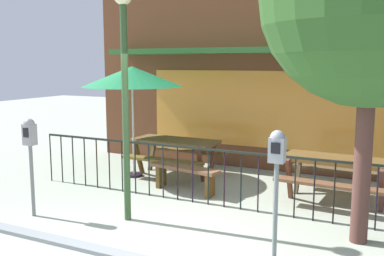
% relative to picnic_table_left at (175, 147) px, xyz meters
% --- Properties ---
extents(ground, '(40.00, 40.00, 0.00)m').
position_rel_picnic_table_left_xyz_m(ground, '(1.70, -3.24, -0.61)').
color(ground, '#9FA796').
extents(pub_storefront, '(8.96, 1.24, 4.93)m').
position_rel_picnic_table_left_xyz_m(pub_storefront, '(1.70, 1.57, 1.84)').
color(pub_storefront, '#432120').
rests_on(pub_storefront, ground).
extents(patio_fence_front, '(7.55, 0.04, 0.97)m').
position_rel_picnic_table_left_xyz_m(patio_fence_front, '(1.70, -1.46, 0.05)').
color(patio_fence_front, black).
rests_on(patio_fence_front, ground).
extents(picnic_table_left, '(1.83, 1.40, 0.79)m').
position_rel_picnic_table_left_xyz_m(picnic_table_left, '(0.00, 0.00, 0.00)').
color(picnic_table_left, brown).
rests_on(picnic_table_left, ground).
extents(picnic_table_right, '(1.89, 1.48, 0.79)m').
position_rel_picnic_table_left_xyz_m(picnic_table_right, '(3.32, -0.38, 0.00)').
color(picnic_table_right, brown).
rests_on(picnic_table_right, ground).
extents(patio_umbrella, '(2.06, 2.06, 2.30)m').
position_rel_picnic_table_left_xyz_m(patio_umbrella, '(-0.76, -0.42, 1.47)').
color(patio_umbrella, black).
rests_on(patio_umbrella, ground).
extents(patio_bench, '(1.43, 0.55, 0.48)m').
position_rel_picnic_table_left_xyz_m(patio_bench, '(0.71, -0.97, -0.26)').
color(patio_bench, brown).
rests_on(patio_bench, ground).
extents(parking_meter_near, '(0.18, 0.17, 1.62)m').
position_rel_picnic_table_left_xyz_m(parking_meter_near, '(3.01, -3.15, 0.64)').
color(parking_meter_near, slate).
rests_on(parking_meter_near, ground).
extents(parking_meter_far, '(0.18, 0.17, 1.54)m').
position_rel_picnic_table_left_xyz_m(parking_meter_far, '(-0.83, -3.14, 0.57)').
color(parking_meter_far, slate).
rests_on(parking_meter_far, ground).
extents(street_lamp, '(0.28, 0.28, 3.46)m').
position_rel_picnic_table_left_xyz_m(street_lamp, '(0.59, -2.64, 1.69)').
color(street_lamp, '#304D29').
rests_on(street_lamp, ground).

